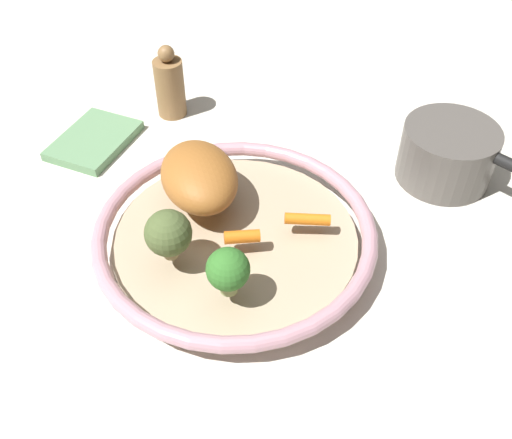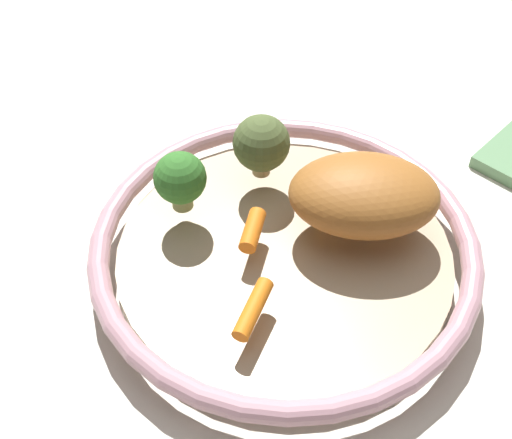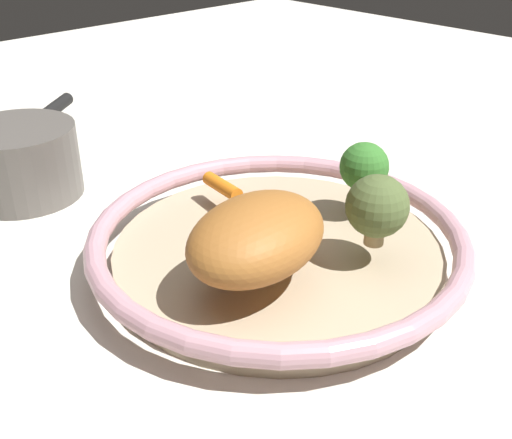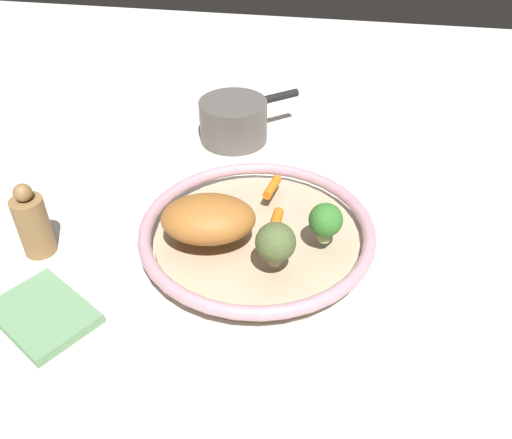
% 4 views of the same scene
% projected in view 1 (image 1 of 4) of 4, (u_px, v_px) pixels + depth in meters
% --- Properties ---
extents(ground_plane, '(2.19, 2.19, 0.00)m').
position_uv_depth(ground_plane, '(236.00, 249.00, 0.75)').
color(ground_plane, silver).
extents(serving_bowl, '(0.35, 0.35, 0.04)m').
position_uv_depth(serving_bowl, '(235.00, 237.00, 0.74)').
color(serving_bowl, tan).
rests_on(serving_bowl, ground_plane).
extents(roast_chicken_piece, '(0.15, 0.12, 0.06)m').
position_uv_depth(roast_chicken_piece, '(199.00, 176.00, 0.74)').
color(roast_chicken_piece, '#A4632A').
rests_on(roast_chicken_piece, serving_bowl).
extents(baby_carrot_back, '(0.02, 0.04, 0.02)m').
position_uv_depth(baby_carrot_back, '(242.00, 237.00, 0.70)').
color(baby_carrot_back, orange).
rests_on(baby_carrot_back, serving_bowl).
extents(baby_carrot_right, '(0.02, 0.06, 0.02)m').
position_uv_depth(baby_carrot_right, '(307.00, 219.00, 0.72)').
color(baby_carrot_right, orange).
rests_on(baby_carrot_right, serving_bowl).
extents(broccoli_floret_mid, '(0.05, 0.05, 0.06)m').
position_uv_depth(broccoli_floret_mid, '(168.00, 234.00, 0.66)').
color(broccoli_floret_mid, tan).
rests_on(broccoli_floret_mid, serving_bowl).
extents(broccoli_floret_edge, '(0.05, 0.05, 0.06)m').
position_uv_depth(broccoli_floret_edge, '(228.00, 270.00, 0.63)').
color(broccoli_floret_edge, '#98A866').
rests_on(broccoli_floret_edge, serving_bowl).
extents(pepper_mill, '(0.05, 0.05, 0.12)m').
position_uv_depth(pepper_mill, '(170.00, 86.00, 0.94)').
color(pepper_mill, olive).
rests_on(pepper_mill, ground_plane).
extents(saucepan, '(0.19, 0.16, 0.08)m').
position_uv_depth(saucepan, '(448.00, 154.00, 0.83)').
color(saucepan, '#56514C').
rests_on(saucepan, ground_plane).
extents(dish_towel, '(0.17, 0.15, 0.01)m').
position_uv_depth(dish_towel, '(94.00, 140.00, 0.91)').
color(dish_towel, '#669366').
rests_on(dish_towel, ground_plane).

